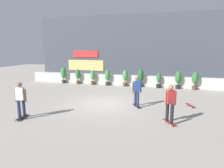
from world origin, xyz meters
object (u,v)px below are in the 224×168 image
Objects in this scene: potted_plant_5 at (141,77)px; skateboard_near_camera at (190,105)px; skater_foreground at (170,102)px; potted_plant_8 at (195,79)px; potted_plant_0 at (63,74)px; potted_plant_2 at (93,77)px; skater_by_wall_left at (137,90)px; potted_plant_1 at (78,76)px; potted_plant_4 at (125,77)px; skater_by_wall_right at (21,99)px; potted_plant_6 at (159,80)px; potted_plant_3 at (107,76)px; potted_plant_7 at (178,79)px.

potted_plant_5 is 1.82× the size of skateboard_near_camera.
potted_plant_8 is at bearing 75.13° from skater_foreground.
potted_plant_0 is 1.13× the size of potted_plant_2.
skater_by_wall_left reaches higher than skateboard_near_camera.
potted_plant_4 reaches higher than potted_plant_1.
potted_plant_5 is 4.22m from potted_plant_8.
skater_by_wall_right reaches higher than potted_plant_0.
potted_plant_4 is 6.75m from skateboard_near_camera.
skater_foreground reaches higher than potted_plant_1.
skater_by_wall_right is (-4.81, -3.19, 0.00)m from skater_by_wall_left.
potted_plant_8 is 8.05m from skater_foreground.
potted_plant_3 is at bearing -180.00° from potted_plant_6.
skater_by_wall_left is at bearing -113.68° from potted_plant_7.
potted_plant_3 is (2.79, -0.00, 0.03)m from potted_plant_1.
potted_plant_8 is (9.88, -0.00, 0.08)m from potted_plant_1.
potted_plant_5 is 5.74m from skater_by_wall_left.
potted_plant_8 is at bearing 46.15° from skater_by_wall_right.
potted_plant_5 is at bearing 0.00° from potted_plant_3.
skater_foreground is at bearing -66.00° from potted_plant_4.
potted_plant_0 is 10.08m from potted_plant_7.
skater_by_wall_right is (1.32, -8.91, 0.19)m from potted_plant_1.
potted_plant_6 is at bearing 0.00° from potted_plant_2.
potted_plant_4 is 1.31m from potted_plant_5.
potted_plant_7 is at bearing 0.00° from potted_plant_5.
potted_plant_0 reaches higher than potted_plant_8.
potted_plant_6 is at bearing 79.97° from skater_by_wall_left.
potted_plant_1 is 1.02× the size of potted_plant_2.
potted_plant_7 is at bearing -0.00° from potted_plant_6.
potted_plant_7 is (1.50, -0.00, 0.17)m from potted_plant_6.
skater_by_wall_left is 1.00× the size of skater_foreground.
potted_plant_1 is 8.38m from skater_by_wall_left.
potted_plant_0 is 1.03× the size of potted_plant_7.
skateboard_near_camera is (1.85, -4.86, -0.59)m from potted_plant_6.
potted_plant_8 is at bearing -0.00° from potted_plant_2.
skater_by_wall_right is at bearing -99.39° from potted_plant_3.
potted_plant_3 is 6.62m from skater_by_wall_left.
potted_plant_4 is 1.69× the size of skateboard_near_camera.
skater_foreground reaches higher than potted_plant_6.
potted_plant_2 is (2.87, 0.00, -0.12)m from potted_plant_0.
potted_plant_0 is 0.87× the size of skater_by_wall_right.
potted_plant_0 is 11.33m from potted_plant_8.
potted_plant_1 reaches higher than potted_plant_6.
potted_plant_7 is (7.21, -0.00, 0.09)m from potted_plant_2.
potted_plant_5 is (2.87, 0.00, 0.08)m from potted_plant_3.
potted_plant_7 is 7.82m from skater_foreground.
potted_plant_4 is 0.81× the size of skater_by_wall_left.
potted_plant_6 is (5.71, 0.00, -0.08)m from potted_plant_2.
skater_by_wall_right is at bearing -115.98° from potted_plant_5.
potted_plant_5 reaches higher than potted_plant_3.
skater_by_wall_left is (-2.51, -5.72, 0.12)m from potted_plant_7.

